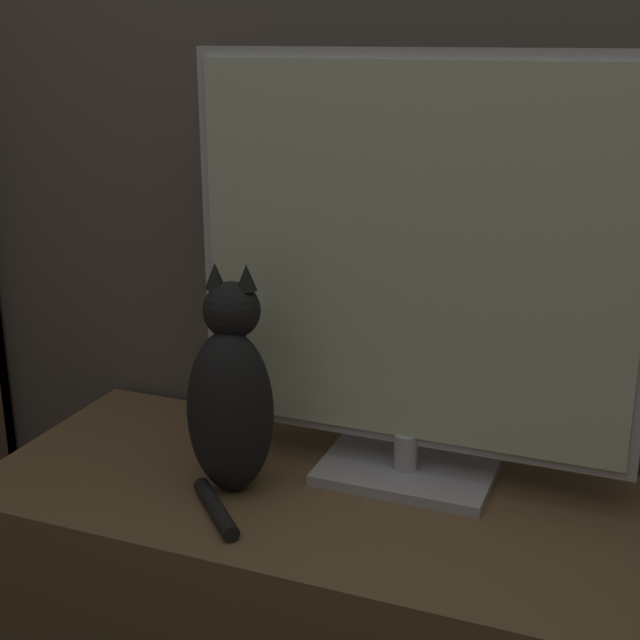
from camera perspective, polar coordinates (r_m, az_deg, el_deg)
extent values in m
cube|color=#60564C|center=(1.69, 7.64, 17.26)|extent=(4.80, 0.05, 2.60)
cube|color=brown|center=(1.74, 3.45, -19.22)|extent=(1.44, 0.54, 0.54)
cube|color=#B7B7BC|center=(1.66, 5.47, -9.73)|extent=(0.31, 0.19, 0.02)
cylinder|color=#B7B7BC|center=(1.64, 5.52, -8.36)|extent=(0.04, 0.04, 0.07)
cube|color=#B7B7BC|center=(1.53, 6.01, 3.96)|extent=(0.79, 0.02, 0.69)
cube|color=beige|center=(1.51, 5.86, 3.84)|extent=(0.76, 0.01, 0.65)
ellipsoid|color=black|center=(1.57, -5.76, -5.86)|extent=(0.17, 0.16, 0.30)
ellipsoid|color=silver|center=(1.62, -5.23, -5.66)|extent=(0.09, 0.06, 0.16)
sphere|color=black|center=(1.53, -5.67, 0.62)|extent=(0.12, 0.12, 0.10)
cone|color=black|center=(1.52, -6.73, 2.84)|extent=(0.04, 0.04, 0.04)
cone|color=black|center=(1.51, -4.74, 2.74)|extent=(0.04, 0.04, 0.04)
cylinder|color=black|center=(1.55, -6.69, -11.90)|extent=(0.15, 0.15, 0.03)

